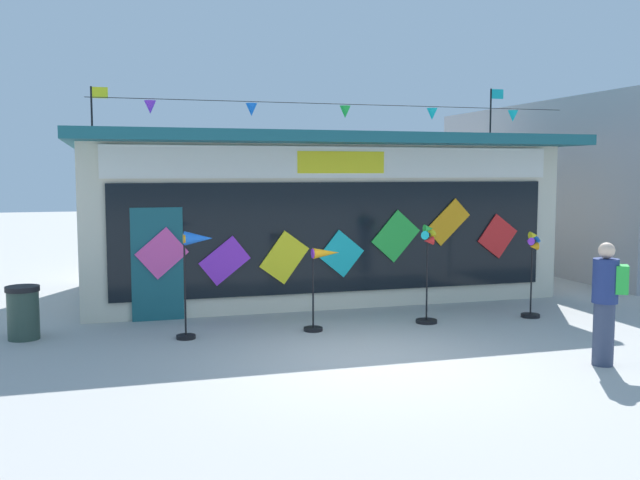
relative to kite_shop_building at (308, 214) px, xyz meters
The scene contains 9 objects.
ground_plane 6.06m from the kite_shop_building, 96.86° to the right, with size 80.00×80.00×0.00m, color #ADAAA5.
kite_shop_building is the anchor object (origin of this frame).
wind_spinner_far_left 4.83m from the kite_shop_building, 127.05° to the right, with size 0.61×0.31×1.70m.
wind_spinner_left 4.04m from the kite_shop_building, 102.27° to the right, with size 0.61×0.32×1.38m.
wind_spinner_center_left 4.07m from the kite_shop_building, 74.46° to the right, with size 0.37×0.37×1.72m.
wind_spinner_center_right 5.07m from the kite_shop_building, 51.95° to the right, with size 0.34×0.34×1.56m.
person_near_camera 7.41m from the kite_shop_building, 72.33° to the right, with size 0.47×0.44×1.68m.
trash_bin 6.47m from the kite_shop_building, 150.22° to the right, with size 0.52×0.52×0.84m.
neighbour_building 10.08m from the kite_shop_building, 11.44° to the left, with size 6.76×9.23×4.42m, color #99999E.
Camera 1 is at (-3.47, -9.28, 2.63)m, focal length 40.18 mm.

